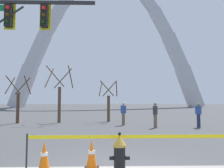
{
  "coord_description": "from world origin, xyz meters",
  "views": [
    {
      "loc": [
        -0.28,
        -5.84,
        1.71
      ],
      "look_at": [
        0.01,
        5.0,
        2.5
      ],
      "focal_mm": 36.93,
      "sensor_mm": 36.0,
      "label": 1
    }
  ],
  "objects_px": {
    "traffic_cone_by_hydrant": "(92,154)",
    "pedestrian_standing_center": "(123,113)",
    "fire_hydrant": "(120,156)",
    "traffic_signal_gantry": "(1,40)",
    "monument_arch": "(107,45)",
    "pedestrian_walking_left": "(155,115)",
    "traffic_cone_mid_sidewalk": "(44,157)",
    "pedestrian_walking_right": "(198,115)"
  },
  "relations": [
    {
      "from": "fire_hydrant",
      "to": "traffic_cone_by_hydrant",
      "type": "xyz_separation_m",
      "value": [
        -0.67,
        0.65,
        -0.11
      ]
    },
    {
      "from": "fire_hydrant",
      "to": "traffic_signal_gantry",
      "type": "bearing_deg",
      "value": 140.35
    },
    {
      "from": "monument_arch",
      "to": "pedestrian_walking_right",
      "type": "xyz_separation_m",
      "value": [
        5.69,
        -45.26,
        -15.77
      ]
    },
    {
      "from": "fire_hydrant",
      "to": "traffic_cone_mid_sidewalk",
      "type": "relative_size",
      "value": 1.36
    },
    {
      "from": "fire_hydrant",
      "to": "traffic_cone_by_hydrant",
      "type": "height_order",
      "value": "fire_hydrant"
    },
    {
      "from": "pedestrian_walking_right",
      "to": "traffic_signal_gantry",
      "type": "bearing_deg",
      "value": -149.93
    },
    {
      "from": "traffic_cone_by_hydrant",
      "to": "traffic_cone_mid_sidewalk",
      "type": "distance_m",
      "value": 1.15
    },
    {
      "from": "traffic_signal_gantry",
      "to": "pedestrian_walking_right",
      "type": "height_order",
      "value": "traffic_signal_gantry"
    },
    {
      "from": "traffic_cone_mid_sidewalk",
      "to": "pedestrian_walking_right",
      "type": "xyz_separation_m",
      "value": [
        7.46,
        9.02,
        0.46
      ]
    },
    {
      "from": "monument_arch",
      "to": "pedestrian_walking_left",
      "type": "height_order",
      "value": "monument_arch"
    },
    {
      "from": "traffic_cone_by_hydrant",
      "to": "traffic_signal_gantry",
      "type": "height_order",
      "value": "traffic_signal_gantry"
    },
    {
      "from": "traffic_cone_by_hydrant",
      "to": "fire_hydrant",
      "type": "bearing_deg",
      "value": -44.24
    },
    {
      "from": "traffic_cone_by_hydrant",
      "to": "pedestrian_walking_left",
      "type": "relative_size",
      "value": 0.46
    },
    {
      "from": "traffic_cone_by_hydrant",
      "to": "pedestrian_standing_center",
      "type": "bearing_deg",
      "value": 81.23
    },
    {
      "from": "fire_hydrant",
      "to": "traffic_cone_mid_sidewalk",
      "type": "xyz_separation_m",
      "value": [
        -1.8,
        0.45,
        -0.11
      ]
    },
    {
      "from": "fire_hydrant",
      "to": "traffic_signal_gantry",
      "type": "distance_m",
      "value": 6.76
    },
    {
      "from": "fire_hydrant",
      "to": "pedestrian_walking_right",
      "type": "xyz_separation_m",
      "value": [
        5.65,
        9.47,
        0.35
      ]
    },
    {
      "from": "traffic_signal_gantry",
      "to": "pedestrian_standing_center",
      "type": "xyz_separation_m",
      "value": [
        5.33,
        7.33,
        -3.25
      ]
    },
    {
      "from": "pedestrian_walking_left",
      "to": "pedestrian_standing_center",
      "type": "height_order",
      "value": "same"
    },
    {
      "from": "traffic_cone_by_hydrant",
      "to": "traffic_signal_gantry",
      "type": "relative_size",
      "value": 0.12
    },
    {
      "from": "traffic_cone_by_hydrant",
      "to": "traffic_cone_mid_sidewalk",
      "type": "relative_size",
      "value": 1.0
    },
    {
      "from": "traffic_cone_by_hydrant",
      "to": "monument_arch",
      "type": "xyz_separation_m",
      "value": [
        0.64,
        54.08,
        16.23
      ]
    },
    {
      "from": "fire_hydrant",
      "to": "pedestrian_standing_center",
      "type": "xyz_separation_m",
      "value": [
        0.93,
        10.98,
        0.35
      ]
    },
    {
      "from": "traffic_cone_mid_sidewalk",
      "to": "pedestrian_standing_center",
      "type": "relative_size",
      "value": 0.46
    },
    {
      "from": "pedestrian_walking_left",
      "to": "fire_hydrant",
      "type": "bearing_deg",
      "value": -106.83
    },
    {
      "from": "traffic_cone_mid_sidewalk",
      "to": "traffic_signal_gantry",
      "type": "height_order",
      "value": "traffic_signal_gantry"
    },
    {
      "from": "fire_hydrant",
      "to": "pedestrian_walking_right",
      "type": "relative_size",
      "value": 0.62
    },
    {
      "from": "fire_hydrant",
      "to": "monument_arch",
      "type": "xyz_separation_m",
      "value": [
        -0.03,
        54.73,
        16.12
      ]
    },
    {
      "from": "traffic_cone_mid_sidewalk",
      "to": "pedestrian_walking_right",
      "type": "relative_size",
      "value": 0.46
    },
    {
      "from": "traffic_cone_mid_sidewalk",
      "to": "traffic_signal_gantry",
      "type": "xyz_separation_m",
      "value": [
        -2.6,
        3.2,
        3.71
      ]
    },
    {
      "from": "fire_hydrant",
      "to": "monument_arch",
      "type": "distance_m",
      "value": 57.06
    },
    {
      "from": "pedestrian_walking_left",
      "to": "pedestrian_walking_right",
      "type": "relative_size",
      "value": 1.0
    },
    {
      "from": "pedestrian_walking_left",
      "to": "pedestrian_walking_right",
      "type": "distance_m",
      "value": 2.82
    },
    {
      "from": "traffic_signal_gantry",
      "to": "traffic_cone_mid_sidewalk",
      "type": "bearing_deg",
      "value": -50.88
    },
    {
      "from": "pedestrian_walking_left",
      "to": "pedestrian_walking_right",
      "type": "xyz_separation_m",
      "value": [
        2.82,
        0.11,
        0.0
      ]
    },
    {
      "from": "monument_arch",
      "to": "pedestrian_standing_center",
      "type": "height_order",
      "value": "monument_arch"
    },
    {
      "from": "traffic_cone_mid_sidewalk",
      "to": "traffic_signal_gantry",
      "type": "relative_size",
      "value": 0.12
    },
    {
      "from": "traffic_cone_by_hydrant",
      "to": "pedestrian_standing_center",
      "type": "xyz_separation_m",
      "value": [
        1.59,
        10.33,
        0.46
      ]
    },
    {
      "from": "pedestrian_standing_center",
      "to": "pedestrian_walking_right",
      "type": "xyz_separation_m",
      "value": [
        4.73,
        -1.5,
        0.0
      ]
    },
    {
      "from": "traffic_cone_by_hydrant",
      "to": "monument_arch",
      "type": "distance_m",
      "value": 56.47
    },
    {
      "from": "fire_hydrant",
      "to": "traffic_cone_mid_sidewalk",
      "type": "bearing_deg",
      "value": 165.93
    },
    {
      "from": "traffic_cone_mid_sidewalk",
      "to": "pedestrian_walking_right",
      "type": "distance_m",
      "value": 11.71
    }
  ]
}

